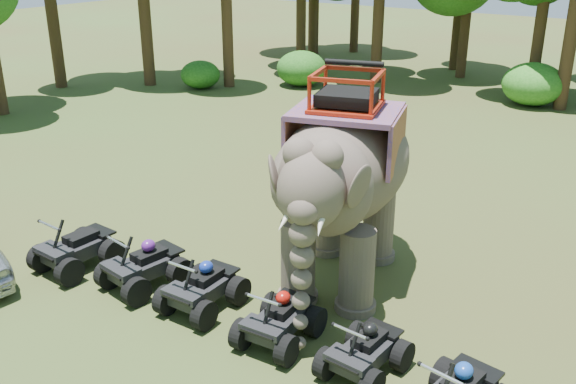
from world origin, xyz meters
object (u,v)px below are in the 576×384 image
elephant (343,179)px  atv_0 (76,242)px  atv_4 (365,345)px  atv_2 (202,281)px  atv_3 (279,313)px  atv_1 (143,259)px

elephant → atv_0: size_ratio=3.13×
atv_0 → atv_4: atv_0 is taller
atv_2 → atv_3: (1.97, -0.05, -0.02)m
atv_2 → atv_3: atv_2 is taller
atv_2 → atv_4: atv_2 is taller
elephant → atv_2: size_ratio=3.32×
atv_1 → atv_4: bearing=9.0°
atv_4 → atv_3: bearing=-174.0°
atv_1 → atv_3: size_ratio=1.07×
atv_0 → atv_1: bearing=11.7°
atv_0 → atv_1: atv_0 is taller
atv_1 → atv_4: 5.44m
atv_4 → elephant: bearing=131.5°
atv_1 → elephant: bearing=47.9°
atv_4 → atv_1: bearing=-175.5°
elephant → atv_0: 6.33m
atv_0 → atv_3: 5.55m
elephant → atv_0: bearing=-166.3°
elephant → atv_3: bearing=-100.7°
atv_0 → atv_2: 3.59m
atv_2 → atv_4: bearing=-1.1°
atv_1 → atv_4: size_ratio=1.12×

